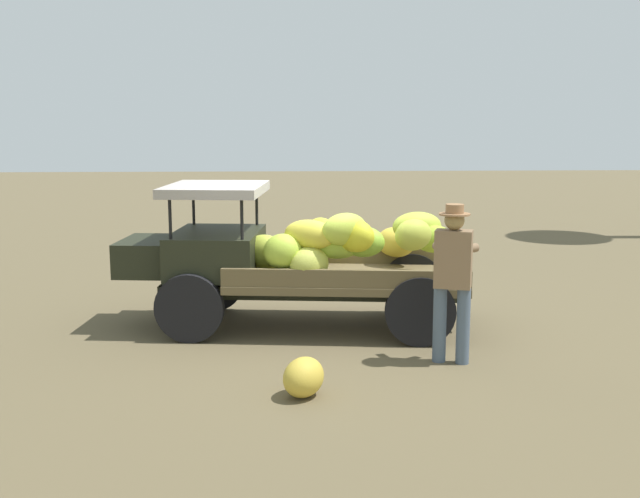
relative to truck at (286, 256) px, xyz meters
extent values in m
plane|color=brown|center=(-0.10, -0.02, -0.94)|extent=(60.00, 60.00, 0.00)
cube|color=black|center=(-0.34, -0.01, -0.47)|extent=(4.02, 0.86, 0.16)
cylinder|color=black|center=(1.19, 0.63, -0.52)|extent=(0.86, 0.23, 0.85)
cylinder|color=black|center=(1.02, -0.96, -0.52)|extent=(0.86, 0.23, 0.85)
cylinder|color=black|center=(-1.60, 0.93, -0.52)|extent=(0.86, 0.23, 0.85)
cylinder|color=black|center=(-1.77, -0.66, -0.52)|extent=(0.86, 0.23, 0.85)
cube|color=brown|center=(-0.79, 0.04, -0.29)|extent=(3.17, 2.03, 0.10)
cube|color=brown|center=(-0.70, 0.83, -0.13)|extent=(2.99, 0.40, 0.22)
cube|color=brown|center=(-0.87, -0.76, -0.13)|extent=(2.99, 0.40, 0.22)
cube|color=black|center=(0.90, -0.15, 0.04)|extent=(1.26, 1.63, 0.55)
cube|color=black|center=(1.80, -0.24, -0.02)|extent=(0.81, 1.13, 0.44)
cylinder|color=black|center=(1.41, 0.45, 0.59)|extent=(0.04, 0.04, 0.55)
cylinder|color=black|center=(1.27, -0.84, 0.59)|extent=(0.04, 0.04, 0.55)
cylinder|color=black|center=(0.53, 0.54, 0.59)|extent=(0.04, 0.04, 0.55)
cylinder|color=black|center=(0.40, -0.74, 0.59)|extent=(0.04, 0.04, 0.55)
cube|color=#A8A098|center=(0.90, -0.15, 0.86)|extent=(1.38, 1.64, 0.12)
ellipsoid|color=#BAC148|center=(-0.28, 0.60, 0.02)|extent=(0.72, 0.72, 0.52)
ellipsoid|color=#BCD340|center=(-0.71, 0.54, 0.43)|extent=(0.81, 0.78, 0.54)
ellipsoid|color=gold|center=(-0.08, -0.34, 0.05)|extent=(0.69, 0.66, 0.43)
ellipsoid|color=gold|center=(-1.51, -0.54, 0.09)|extent=(0.70, 0.68, 0.42)
ellipsoid|color=#A9CE36|center=(-1.91, 0.03, 0.22)|extent=(0.67, 0.60, 0.38)
ellipsoid|color=#AAC839|center=(0.04, 0.53, 0.16)|extent=(0.56, 0.58, 0.51)
ellipsoid|color=#90C134|center=(-0.95, 0.40, 0.25)|extent=(0.71, 0.65, 0.41)
ellipsoid|color=yellow|center=(-0.84, 0.53, 0.35)|extent=(0.70, 0.71, 0.46)
ellipsoid|color=yellow|center=(-0.29, 0.48, 0.36)|extent=(0.81, 0.71, 0.43)
ellipsoid|color=#B2C23D|center=(0.26, 0.10, 0.08)|extent=(0.75, 0.73, 0.53)
ellipsoid|color=yellow|center=(-0.49, -0.54, 0.22)|extent=(0.61, 0.61, 0.47)
ellipsoid|color=#ADD240|center=(-0.65, 0.39, 0.24)|extent=(0.73, 0.53, 0.46)
ellipsoid|color=#BCCE3F|center=(-1.72, -0.08, 0.37)|extent=(0.75, 0.55, 0.40)
ellipsoid|color=#BFC942|center=(-1.57, 0.49, 0.35)|extent=(0.63, 0.60, 0.47)
cylinder|color=#4F5F72|center=(-1.71, 1.53, -0.51)|extent=(0.15, 0.15, 0.86)
cylinder|color=#4F5F72|center=(-1.96, 1.61, -0.51)|extent=(0.15, 0.15, 0.86)
cube|color=#87694B|center=(-1.83, 1.57, 0.24)|extent=(0.46, 0.35, 0.64)
cylinder|color=#87694B|center=(-1.77, 1.44, 0.34)|extent=(0.23, 0.41, 0.10)
cylinder|color=#87694B|center=(-1.96, 1.51, 0.34)|extent=(0.39, 0.30, 0.10)
sphere|color=#987C48|center=(-1.83, 1.57, 0.67)|extent=(0.22, 0.22, 0.22)
cylinder|color=#9C7049|center=(-1.83, 1.57, 0.74)|extent=(0.34, 0.34, 0.02)
cylinder|color=#9C7049|center=(-1.83, 1.57, 0.80)|extent=(0.20, 0.20, 0.10)
ellipsoid|color=gold|center=(-0.15, 2.57, -0.74)|extent=(0.58, 0.63, 0.41)
camera|label=1|loc=(0.04, 9.78, 1.77)|focal=43.10mm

